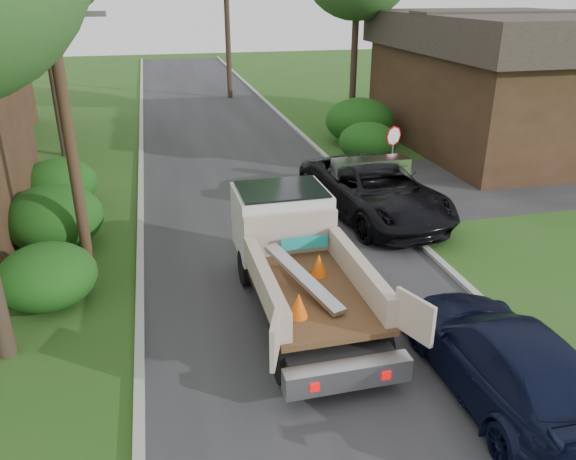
% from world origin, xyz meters
% --- Properties ---
extents(ground, '(120.00, 120.00, 0.00)m').
position_xyz_m(ground, '(0.00, 0.00, 0.00)').
color(ground, '#244F16').
rests_on(ground, ground).
extents(road, '(8.00, 90.00, 0.02)m').
position_xyz_m(road, '(0.00, 10.00, 0.00)').
color(road, '#28282B').
rests_on(road, ground).
extents(side_street, '(16.00, 7.00, 0.02)m').
position_xyz_m(side_street, '(12.00, 9.00, 0.01)').
color(side_street, '#28282B').
rests_on(side_street, ground).
extents(curb_left, '(0.20, 90.00, 0.12)m').
position_xyz_m(curb_left, '(-4.10, 10.00, 0.06)').
color(curb_left, '#9E9E99').
rests_on(curb_left, ground).
extents(curb_right, '(0.20, 90.00, 0.12)m').
position_xyz_m(curb_right, '(4.10, 10.00, 0.06)').
color(curb_right, '#9E9E99').
rests_on(curb_right, ground).
extents(stop_sign, '(0.71, 0.32, 2.48)m').
position_xyz_m(stop_sign, '(5.20, 9.00, 1.78)').
color(stop_sign, slate).
rests_on(stop_sign, ground).
extents(utility_pole, '(2.42, 1.25, 10.00)m').
position_xyz_m(utility_pole, '(-5.48, 4.98, 5.17)').
color(utility_pole, '#382619').
rests_on(utility_pole, ground).
extents(house_right, '(9.72, 12.96, 6.20)m').
position_xyz_m(house_right, '(13.00, 14.00, 3.16)').
color(house_right, '#362316').
rests_on(house_right, ground).
extents(hedge_left_a, '(2.34, 2.34, 1.53)m').
position_xyz_m(hedge_left_a, '(-6.20, 3.00, 0.77)').
color(hedge_left_a, '#104811').
rests_on(hedge_left_a, ground).
extents(hedge_left_b, '(2.86, 2.86, 1.87)m').
position_xyz_m(hedge_left_b, '(-6.50, 6.50, 0.94)').
color(hedge_left_b, '#104811').
rests_on(hedge_left_b, ground).
extents(hedge_left_c, '(2.60, 2.60, 1.70)m').
position_xyz_m(hedge_left_c, '(-6.80, 10.00, 0.85)').
color(hedge_left_c, '#104811').
rests_on(hedge_left_c, ground).
extents(hedge_right_a, '(2.60, 2.60, 1.70)m').
position_xyz_m(hedge_right_a, '(5.80, 13.00, 0.85)').
color(hedge_right_a, '#104811').
rests_on(hedge_right_a, ground).
extents(hedge_right_b, '(3.38, 3.38, 2.21)m').
position_xyz_m(hedge_right_b, '(6.50, 16.00, 1.10)').
color(hedge_right_b, '#104811').
rests_on(hedge_right_b, ground).
extents(flatbed_truck, '(3.04, 6.51, 2.45)m').
position_xyz_m(flatbed_truck, '(-0.37, 2.01, 1.33)').
color(flatbed_truck, black).
rests_on(flatbed_truck, ground).
extents(black_pickup, '(3.98, 6.97, 1.83)m').
position_xyz_m(black_pickup, '(3.60, 6.65, 0.92)').
color(black_pickup, black).
rests_on(black_pickup, ground).
extents(navy_suv, '(2.29, 5.46, 1.57)m').
position_xyz_m(navy_suv, '(2.60, -2.50, 0.79)').
color(navy_suv, black).
rests_on(navy_suv, ground).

